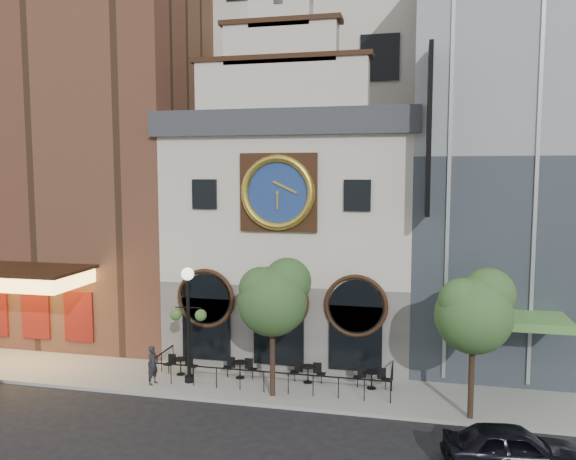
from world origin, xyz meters
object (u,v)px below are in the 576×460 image
Objects in this scene: bistro_0 at (181,365)px; tree_right at (475,309)px; bistro_1 at (240,368)px; car_right at (514,448)px; lamppost at (188,312)px; bistro_3 at (372,378)px; pedestrian at (153,365)px; bistro_2 at (308,372)px; tree_left at (274,296)px.

bistro_0 is 0.28× the size of tree_right.
car_right reaches higher than bistro_1.
bistro_1 is at bearing 18.95° from lamppost.
bistro_3 is at bearing 33.88° from car_right.
bistro_0 is 1.58m from pedestrian.
car_right is at bearing -92.55° from pedestrian.
bistro_1 is at bearing 3.66° from bistro_0.
car_right is 13.89m from lamppost.
bistro_2 is 4.30m from tree_left.
car_right is (7.66, -5.66, 0.13)m from bistro_2.
lamppost is at bearing -55.60° from pedestrian.
bistro_0 is 0.27× the size of tree_left.
car_right reaches higher than bistro_2.
bistro_2 is (3.12, 0.11, 0.00)m from bistro_1.
bistro_3 is (2.81, -0.08, 0.00)m from bistro_2.
tree_left reaches higher than bistro_1.
bistro_0 is at bearing 61.29° from car_right.
car_right is 0.85× the size of lamppost.
tree_right is at bearing -11.85° from bistro_1.
tree_right is (13.39, -0.54, 3.35)m from pedestrian.
bistro_3 is (5.93, 0.03, 0.00)m from bistro_1.
bistro_3 is 8.50m from lamppost.
car_right is at bearing -75.15° from tree_right.
tree_right is (-0.92, 3.49, 3.61)m from car_right.
tree_left is 1.01× the size of tree_right.
car_right reaches higher than bistro_3.
bistro_0 is at bearing -14.94° from pedestrian.
bistro_0 and bistro_3 have the same top height.
bistro_1 is at bearing 141.35° from tree_left.
pedestrian is (-14.31, 4.03, 0.26)m from car_right.
pedestrian is 2.82m from lamppost.
lamppost is 12.02m from tree_right.
car_right is 14.87m from pedestrian.
tree_left is (1.99, -1.59, 3.79)m from bistro_1.
bistro_3 is 5.70m from tree_left.
bistro_1 is 1.00× the size of bistro_3.
pedestrian is at bearing 177.68° from tree_right.
tree_right is (7.87, -0.48, -0.04)m from tree_left.
car_right is (13.59, -5.38, 0.13)m from bistro_0.
bistro_2 is 9.53m from car_right.
bistro_3 is 7.40m from car_right.
car_right is at bearing -27.25° from bistro_1.
bistro_2 is at bearing 2.77° from bistro_0.
tree_left is 7.89m from tree_right.
lamppost is at bearing -168.40° from bistro_2.
tree_right is (11.92, -1.11, 1.01)m from lamppost.
lamppost reaches higher than bistro_1.
pedestrian is 0.33× the size of lamppost.
pedestrian reaches higher than bistro_1.
bistro_3 is at bearing 22.26° from tree_left.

